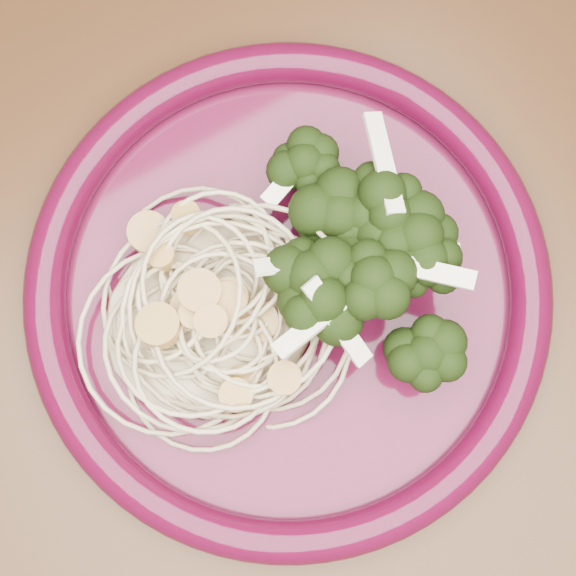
{
  "coord_description": "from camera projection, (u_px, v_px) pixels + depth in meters",
  "views": [
    {
      "loc": [
        0.02,
        -0.14,
        1.23
      ],
      "look_at": [
        0.06,
        -0.07,
        0.77
      ],
      "focal_mm": 50.0,
      "sensor_mm": 36.0,
      "label": 1
    }
  ],
  "objects": [
    {
      "name": "dining_table",
      "position": [
        173.0,
        279.0,
        0.59
      ],
      "size": [
        1.2,
        0.8,
        0.75
      ],
      "color": "#472814",
      "rests_on": "ground"
    },
    {
      "name": "dinner_plate",
      "position": [
        288.0,
        290.0,
        0.48
      ],
      "size": [
        0.37,
        0.37,
        0.03
      ],
      "rotation": [
        0.0,
        0.0,
        -0.21
      ],
      "color": "#480C24",
      "rests_on": "dining_table"
    },
    {
      "name": "spaghetti_pile",
      "position": [
        210.0,
        313.0,
        0.47
      ],
      "size": [
        0.15,
        0.14,
        0.03
      ],
      "primitive_type": "ellipsoid",
      "rotation": [
        0.0,
        0.0,
        -0.21
      ],
      "color": "#CAB98E",
      "rests_on": "dinner_plate"
    },
    {
      "name": "scallop_cluster",
      "position": [
        204.0,
        303.0,
        0.43
      ],
      "size": [
        0.15,
        0.15,
        0.04
      ],
      "primitive_type": null,
      "rotation": [
        0.0,
        0.0,
        -0.21
      ],
      "color": "tan",
      "rests_on": "spaghetti_pile"
    },
    {
      "name": "broccoli_pile",
      "position": [
        385.0,
        252.0,
        0.46
      ],
      "size": [
        0.13,
        0.18,
        0.06
      ],
      "primitive_type": "ellipsoid",
      "rotation": [
        0.0,
        0.0,
        -0.21
      ],
      "color": "black",
      "rests_on": "dinner_plate"
    },
    {
      "name": "onion_garnish",
      "position": [
        393.0,
        237.0,
        0.43
      ],
      "size": [
        0.09,
        0.12,
        0.05
      ],
      "primitive_type": null,
      "rotation": [
        0.0,
        0.0,
        -0.21
      ],
      "color": "white",
      "rests_on": "broccoli_pile"
    }
  ]
}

